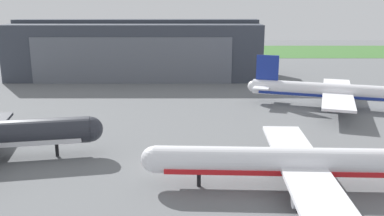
% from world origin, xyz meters
% --- Properties ---
extents(ground_plane, '(440.00, 440.00, 0.00)m').
position_xyz_m(ground_plane, '(0.00, 0.00, 0.00)').
color(ground_plane, slate).
extents(grass_field_strip, '(440.00, 56.00, 0.08)m').
position_xyz_m(grass_field_strip, '(0.00, 155.12, 0.04)').
color(grass_field_strip, '#3F6F32').
rests_on(grass_field_strip, ground_plane).
extents(maintenance_hangar, '(81.52, 28.98, 19.11)m').
position_xyz_m(maintenance_hangar, '(-13.49, 81.31, 9.09)').
color(maintenance_hangar, '#383D47').
rests_on(maintenance_hangar, ground_plane).
extents(airliner_far_left, '(43.20, 35.80, 12.05)m').
position_xyz_m(airliner_far_left, '(40.56, 35.97, 3.95)').
color(airliner_far_left, white).
rests_on(airliner_far_left, ground_plane).
extents(airliner_near_right, '(41.56, 34.02, 12.17)m').
position_xyz_m(airliner_near_right, '(19.19, -8.06, 3.72)').
color(airliner_near_right, silver).
rests_on(airliner_near_right, ground_plane).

